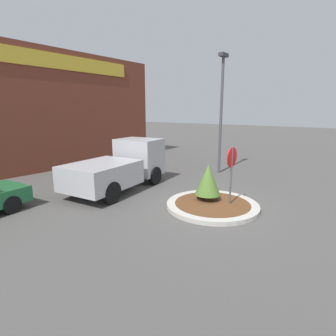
{
  "coord_description": "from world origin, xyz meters",
  "views": [
    {
      "loc": [
        -8.69,
        -4.92,
        3.74
      ],
      "look_at": [
        -0.21,
        2.11,
        1.33
      ],
      "focal_mm": 28.0,
      "sensor_mm": 36.0,
      "label": 1
    }
  ],
  "objects": [
    {
      "name": "traffic_island",
      "position": [
        0.0,
        0.0,
        0.08
      ],
      "size": [
        3.62,
        3.62,
        0.17
      ],
      "color": "#BCB7AD",
      "rests_on": "ground_plane"
    },
    {
      "name": "stop_sign",
      "position": [
        0.4,
        -0.54,
        1.7
      ],
      "size": [
        0.77,
        0.07,
        2.43
      ],
      "color": "#4C4C51",
      "rests_on": "ground_plane"
    },
    {
      "name": "ground_plane",
      "position": [
        0.0,
        0.0,
        0.0
      ],
      "size": [
        120.0,
        120.0,
        0.0
      ],
      "primitive_type": "plane",
      "color": "#514F4C"
    },
    {
      "name": "storefront_building",
      "position": [
        -0.03,
        14.17,
        3.77
      ],
      "size": [
        15.49,
        6.07,
        7.53
      ],
      "color": "brown",
      "rests_on": "ground_plane"
    },
    {
      "name": "light_pole",
      "position": [
        5.49,
        2.75,
        4.03
      ],
      "size": [
        0.7,
        0.3,
        6.94
      ],
      "color": "#4C4C51",
      "rests_on": "ground_plane"
    },
    {
      "name": "island_shrub",
      "position": [
        0.25,
        0.38,
        1.02
      ],
      "size": [
        1.03,
        1.03,
        1.48
      ],
      "color": "brown",
      "rests_on": "traffic_island"
    },
    {
      "name": "utility_truck",
      "position": [
        -0.55,
        4.81,
        1.11
      ],
      "size": [
        5.66,
        3.17,
        2.29
      ],
      "rotation": [
        0.0,
        0.0,
        0.18
      ],
      "color": "#B2B2B7",
      "rests_on": "ground_plane"
    }
  ]
}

